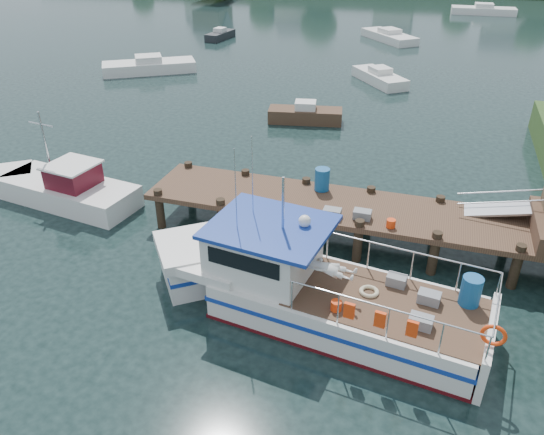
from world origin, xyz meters
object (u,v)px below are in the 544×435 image
(moored_a, at_px, (149,66))
(dock, at_px, (507,205))
(work_boat, at_px, (62,188))
(moored_rowboat, at_px, (305,114))
(moored_far, at_px, (483,10))
(moored_d, at_px, (389,36))
(moored_e, at_px, (220,35))
(lobster_boat, at_px, (305,286))
(moored_b, at_px, (380,77))

(moored_a, bearing_deg, dock, -51.40)
(work_boat, height_order, moored_rowboat, work_boat)
(moored_far, xyz_separation_m, moored_a, (-24.87, -36.24, 0.00))
(work_boat, relative_size, moored_d, 1.13)
(moored_rowboat, bearing_deg, moored_d, 104.81)
(moored_far, height_order, moored_d, moored_far)
(dock, relative_size, moored_e, 4.23)
(dock, height_order, moored_e, dock)
(moored_far, distance_m, moored_d, 20.94)
(work_boat, xyz_separation_m, moored_a, (-6.87, 19.67, -0.14))
(dock, relative_size, moored_far, 2.22)
(dock, relative_size, work_boat, 2.29)
(lobster_boat, xyz_separation_m, moored_e, (-17.87, 36.67, -0.54))
(moored_rowboat, xyz_separation_m, moored_a, (-14.04, 7.21, 0.01))
(moored_b, bearing_deg, moored_e, 164.01)
(work_boat, bearing_deg, moored_d, 84.22)
(work_boat, distance_m, moored_d, 38.07)
(dock, height_order, lobster_boat, lobster_boat)
(moored_a, height_order, moored_d, moored_a)
(moored_rowboat, bearing_deg, lobster_boat, -56.42)
(moored_b, relative_size, moored_e, 1.29)
(lobster_boat, relative_size, moored_e, 2.73)
(moored_b, distance_m, moored_e, 19.85)
(lobster_boat, bearing_deg, moored_d, 100.85)
(moored_a, bearing_deg, moored_rowboat, -39.87)
(moored_far, bearing_deg, lobster_boat, -114.32)
(moored_b, bearing_deg, moored_d, 111.16)
(lobster_boat, xyz_separation_m, moored_b, (-1.22, 25.87, -0.52))
(moored_a, bearing_deg, moored_d, 34.69)
(lobster_boat, relative_size, moored_d, 1.67)
(dock, relative_size, moored_rowboat, 3.80)
(moored_e, bearing_deg, dock, -56.86)
(moored_d, bearing_deg, moored_far, 54.05)
(moored_a, xyz_separation_m, moored_d, (15.92, 17.31, -0.05))
(moored_far, relative_size, moored_a, 1.07)
(work_boat, bearing_deg, moored_e, 109.19)
(moored_far, xyz_separation_m, moored_b, (-7.85, -33.91, -0.05))
(moored_rowboat, height_order, moored_a, moored_a)
(moored_rowboat, height_order, moored_e, moored_rowboat)
(lobster_boat, xyz_separation_m, work_boat, (-11.37, 3.88, -0.33))
(moored_rowboat, bearing_deg, moored_b, 91.84)
(moored_far, bearing_deg, work_boat, -125.84)
(dock, xyz_separation_m, moored_rowboat, (-9.75, 11.85, -1.79))
(work_boat, height_order, moored_d, work_boat)
(moored_e, bearing_deg, moored_a, -94.51)
(dock, bearing_deg, work_boat, -177.94)
(moored_b, xyz_separation_m, moored_e, (-16.66, 10.80, -0.03))
(moored_e, bearing_deg, moored_b, -35.87)
(lobster_boat, distance_m, moored_a, 29.78)
(dock, distance_m, moored_a, 30.54)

